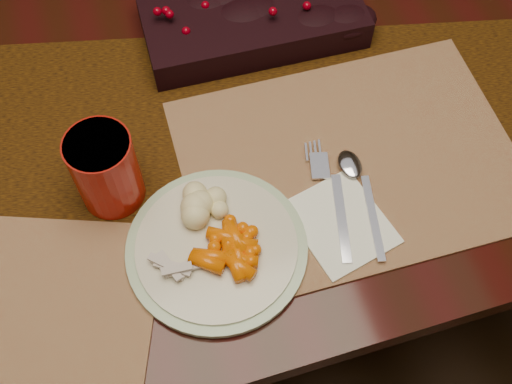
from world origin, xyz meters
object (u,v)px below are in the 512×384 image
object	(u,v)px
placemat_main	(350,161)
dining_table	(202,190)
mashed_potatoes	(207,198)
napkin	(340,223)
turkey_shreds	(169,262)
baby_carrots	(237,255)
dinner_plate	(217,248)
red_cup	(106,170)
centerpiece	(252,14)

from	to	relation	value
placemat_main	dining_table	bearing A→B (deg)	130.33
mashed_potatoes	napkin	world-z (taller)	mashed_potatoes
turkey_shreds	napkin	distance (m)	0.24
mashed_potatoes	baby_carrots	bearing A→B (deg)	-78.93
dinner_plate	turkey_shreds	bearing A→B (deg)	-171.79
dining_table	baby_carrots	world-z (taller)	baby_carrots
mashed_potatoes	red_cup	bearing A→B (deg)	151.20
dining_table	red_cup	bearing A→B (deg)	-128.37
dining_table	red_cup	size ratio (longest dim) A/B	14.63
turkey_shreds	dinner_plate	bearing A→B (deg)	8.21
turkey_shreds	napkin	xyz separation A→B (m)	(0.24, -0.00, -0.02)
dinner_plate	baby_carrots	distance (m)	0.04
placemat_main	mashed_potatoes	world-z (taller)	mashed_potatoes
centerpiece	baby_carrots	xyz separation A→B (m)	(-0.14, -0.40, -0.01)
dining_table	napkin	size ratio (longest dim) A/B	13.22
dining_table	mashed_potatoes	xyz separation A→B (m)	(-0.03, -0.25, 0.41)
baby_carrots	napkin	world-z (taller)	baby_carrots
dinner_plate	mashed_potatoes	world-z (taller)	mashed_potatoes
dining_table	napkin	bearing A→B (deg)	-66.66
dinner_plate	baby_carrots	size ratio (longest dim) A/B	2.45
dining_table	red_cup	xyz separation A→B (m)	(-0.15, -0.19, 0.44)
dinner_plate	mashed_potatoes	size ratio (longest dim) A/B	3.48
napkin	turkey_shreds	bearing A→B (deg)	166.17
dining_table	placemat_main	bearing A→B (deg)	-50.66
napkin	centerpiece	bearing A→B (deg)	78.43
baby_carrots	red_cup	world-z (taller)	red_cup
turkey_shreds	red_cup	size ratio (longest dim) A/B	0.54
dining_table	placemat_main	world-z (taller)	placemat_main
placemat_main	baby_carrots	world-z (taller)	baby_carrots
baby_carrots	turkey_shreds	distance (m)	0.09
centerpiece	red_cup	size ratio (longest dim) A/B	2.88
mashed_potatoes	placemat_main	bearing A→B (deg)	5.09
centerpiece	red_cup	bearing A→B (deg)	-138.67
placemat_main	baby_carrots	distance (m)	0.23
placemat_main	red_cup	xyz separation A→B (m)	(-0.34, 0.05, 0.06)
dinner_plate	turkey_shreds	distance (m)	0.07
baby_carrots	dinner_plate	bearing A→B (deg)	130.79
dining_table	centerpiece	bearing A→B (deg)	23.71
dinner_plate	turkey_shreds	size ratio (longest dim) A/B	3.70
dining_table	turkey_shreds	size ratio (longest dim) A/B	27.07
dinner_plate	mashed_potatoes	bearing A→B (deg)	85.63
dining_table	mashed_potatoes	distance (m)	0.49
placemat_main	baby_carrots	bearing A→B (deg)	-150.89
dinner_plate	napkin	distance (m)	0.18
placemat_main	mashed_potatoes	xyz separation A→B (m)	(-0.22, -0.02, 0.04)
dinner_plate	baby_carrots	bearing A→B (deg)	-49.21
placemat_main	dinner_plate	size ratio (longest dim) A/B	1.98
dining_table	turkey_shreds	distance (m)	0.53
centerpiece	napkin	size ratio (longest dim) A/B	2.60
dining_table	centerpiece	distance (m)	0.44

